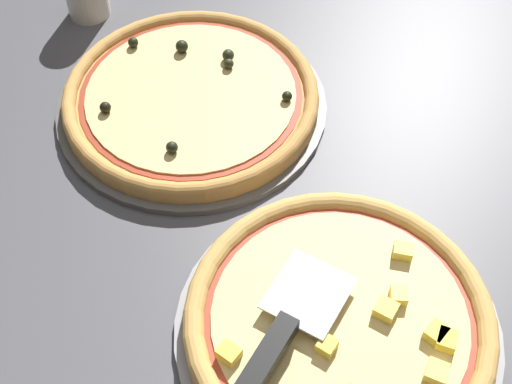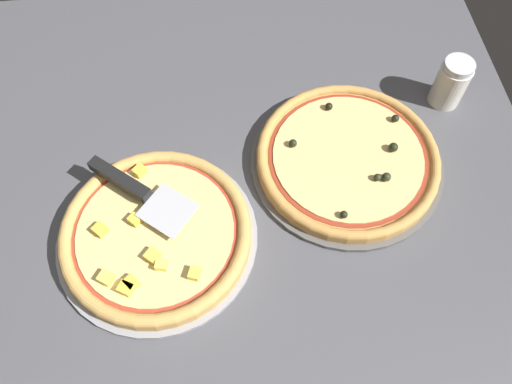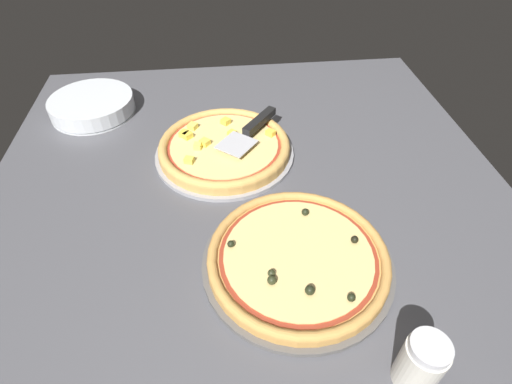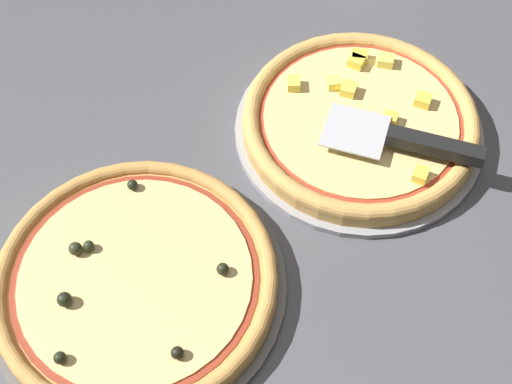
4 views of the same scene
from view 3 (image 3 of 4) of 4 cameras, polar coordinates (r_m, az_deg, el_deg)
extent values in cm
cube|color=#4C4C51|center=(95.60, -1.16, 0.52)|extent=(122.10, 122.94, 3.60)
cylinder|color=#939399|center=(102.71, -4.48, 5.56)|extent=(35.16, 35.16, 1.00)
cylinder|color=tan|center=(101.80, -4.52, 6.23)|extent=(33.05, 33.05, 2.01)
torus|color=tan|center=(101.21, -4.55, 6.69)|extent=(33.05, 33.05, 2.32)
cylinder|color=#A33823|center=(101.16, -4.55, 6.72)|extent=(28.73, 28.73, 0.15)
cylinder|color=#E5C67A|center=(101.09, -4.56, 6.78)|extent=(27.10, 27.10, 0.40)
cube|color=#F4D64C|center=(95.68, -9.54, 4.51)|extent=(2.62, 2.41, 1.38)
cube|color=yellow|center=(108.10, -4.36, 10.03)|extent=(2.95, 2.95, 1.38)
cube|color=#F9E05B|center=(107.16, -9.04, 9.26)|extent=(2.97, 3.02, 1.38)
cube|color=#F4D64C|center=(100.86, -7.32, 7.07)|extent=(3.06, 3.05, 1.38)
cube|color=yellow|center=(104.70, -10.22, 8.21)|extent=(2.79, 2.90, 1.38)
cube|color=yellow|center=(103.31, -3.47, 8.34)|extent=(2.59, 2.60, 1.38)
cube|color=yellow|center=(103.49, 2.07, 8.46)|extent=(2.81, 2.82, 1.38)
cube|color=yellow|center=(103.87, -9.76, 7.95)|extent=(2.92, 2.88, 1.38)
cube|color=#F9E05B|center=(99.79, -8.35, 6.51)|extent=(2.12, 2.26, 1.38)
cylinder|color=#565451|center=(78.34, 5.93, -10.00)|extent=(36.74, 36.74, 1.00)
cylinder|color=#C68E47|center=(77.30, 6.00, -9.41)|extent=(34.54, 34.54, 1.63)
torus|color=#C68E47|center=(76.66, 6.05, -9.04)|extent=(34.54, 34.54, 1.95)
cylinder|color=maroon|center=(76.60, 6.05, -9.01)|extent=(30.02, 30.02, 0.15)
cylinder|color=#E5C67A|center=(76.50, 6.06, -8.95)|extent=(28.32, 28.32, 0.40)
sphere|color=black|center=(71.59, 13.47, -14.45)|extent=(1.46, 1.46, 1.46)
sphere|color=black|center=(70.94, 7.70, -13.73)|extent=(1.77, 1.77, 1.77)
sphere|color=black|center=(79.53, 13.91, -6.62)|extent=(1.49, 1.49, 1.49)
sphere|color=#282D19|center=(72.61, 2.22, -11.49)|extent=(1.39, 1.39, 1.39)
sphere|color=#282D19|center=(71.58, 2.28, -12.47)|extent=(1.66, 1.66, 1.66)
sphere|color=black|center=(82.78, 7.04, -2.86)|extent=(1.52, 1.52, 1.52)
sphere|color=black|center=(76.78, -3.62, -7.41)|extent=(1.37, 1.37, 1.37)
cube|color=#B7B7BC|center=(98.16, -2.83, 6.85)|extent=(11.15, 11.24, 0.24)
cube|color=black|center=(104.84, 0.51, 10.11)|extent=(9.79, 11.31, 2.00)
cylinder|color=silver|center=(128.06, -22.11, 10.58)|extent=(23.65, 23.65, 0.70)
cylinder|color=silver|center=(127.72, -22.19, 10.84)|extent=(23.65, 23.65, 0.70)
cylinder|color=silver|center=(127.38, -22.27, 11.11)|extent=(23.65, 23.65, 0.70)
cylinder|color=silver|center=(127.05, -22.36, 11.37)|extent=(23.65, 23.65, 0.70)
cylinder|color=silver|center=(126.72, -22.44, 11.64)|extent=(23.65, 23.65, 0.70)
cylinder|color=silver|center=(126.39, -22.52, 11.90)|extent=(23.65, 23.65, 0.70)
cylinder|color=silver|center=(126.07, -22.61, 12.17)|extent=(23.65, 23.65, 0.70)
cylinder|color=silver|center=(67.89, 22.36, -21.86)|extent=(6.35, 6.35, 9.17)
cylinder|color=silver|center=(63.41, 23.68, -19.74)|extent=(5.85, 5.85, 1.40)
camera|label=1|loc=(1.16, 1.71, 46.67)|focal=50.00mm
camera|label=2|loc=(0.79, -52.04, 45.46)|focal=35.00mm
camera|label=4|loc=(0.73, 62.74, 40.22)|focal=50.00mm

